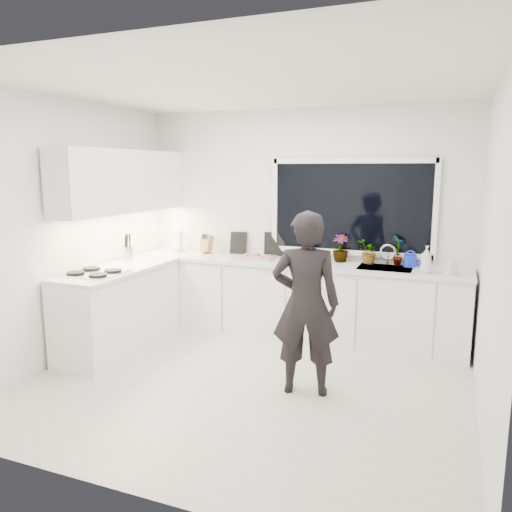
% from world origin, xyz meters
% --- Properties ---
extents(floor, '(4.00, 3.50, 0.02)m').
position_xyz_m(floor, '(0.00, 0.00, -0.01)').
color(floor, beige).
rests_on(floor, ground).
extents(wall_back, '(4.00, 0.02, 2.70)m').
position_xyz_m(wall_back, '(0.00, 1.76, 1.35)').
color(wall_back, white).
rests_on(wall_back, ground).
extents(wall_left, '(0.02, 3.50, 2.70)m').
position_xyz_m(wall_left, '(-2.01, 0.00, 1.35)').
color(wall_left, white).
rests_on(wall_left, ground).
extents(wall_right, '(0.02, 3.50, 2.70)m').
position_xyz_m(wall_right, '(2.01, 0.00, 1.35)').
color(wall_right, white).
rests_on(wall_right, ground).
extents(ceiling, '(4.00, 3.50, 0.02)m').
position_xyz_m(ceiling, '(0.00, 0.00, 2.71)').
color(ceiling, white).
rests_on(ceiling, wall_back).
extents(window, '(1.80, 0.02, 1.00)m').
position_xyz_m(window, '(0.60, 1.73, 1.55)').
color(window, black).
rests_on(window, wall_back).
extents(base_cabinets_back, '(3.92, 0.58, 0.88)m').
position_xyz_m(base_cabinets_back, '(0.00, 1.45, 0.44)').
color(base_cabinets_back, white).
rests_on(base_cabinets_back, floor).
extents(base_cabinets_left, '(0.58, 1.60, 0.88)m').
position_xyz_m(base_cabinets_left, '(-1.67, 0.35, 0.44)').
color(base_cabinets_left, white).
rests_on(base_cabinets_left, floor).
extents(countertop_back, '(3.94, 0.62, 0.04)m').
position_xyz_m(countertop_back, '(0.00, 1.44, 0.90)').
color(countertop_back, silver).
rests_on(countertop_back, base_cabinets_back).
extents(countertop_left, '(0.62, 1.60, 0.04)m').
position_xyz_m(countertop_left, '(-1.67, 0.35, 0.90)').
color(countertop_left, silver).
rests_on(countertop_left, base_cabinets_left).
extents(upper_cabinets, '(0.34, 2.10, 0.70)m').
position_xyz_m(upper_cabinets, '(-1.79, 0.70, 1.85)').
color(upper_cabinets, white).
rests_on(upper_cabinets, wall_left).
extents(sink, '(0.58, 0.42, 0.14)m').
position_xyz_m(sink, '(1.05, 1.45, 0.87)').
color(sink, silver).
rests_on(sink, countertop_back).
extents(faucet, '(0.03, 0.03, 0.22)m').
position_xyz_m(faucet, '(1.05, 1.65, 1.03)').
color(faucet, silver).
rests_on(faucet, countertop_back).
extents(stovetop, '(0.56, 0.48, 0.03)m').
position_xyz_m(stovetop, '(-1.69, -0.00, 0.94)').
color(stovetop, black).
rests_on(stovetop, countertop_left).
extents(person, '(0.67, 0.52, 1.64)m').
position_xyz_m(person, '(0.55, 0.04, 0.82)').
color(person, black).
rests_on(person, floor).
extents(pizza_tray, '(0.44, 0.33, 0.03)m').
position_xyz_m(pizza_tray, '(-0.45, 1.42, 0.94)').
color(pizza_tray, silver).
rests_on(pizza_tray, countertop_back).
extents(pizza, '(0.40, 0.29, 0.01)m').
position_xyz_m(pizza, '(-0.45, 1.42, 0.95)').
color(pizza, red).
rests_on(pizza, pizza_tray).
extents(watering_can, '(0.17, 0.17, 0.13)m').
position_xyz_m(watering_can, '(1.30, 1.61, 0.98)').
color(watering_can, '#162DD4').
rests_on(watering_can, countertop_back).
extents(paper_towel_roll, '(0.12, 0.12, 0.26)m').
position_xyz_m(paper_towel_roll, '(-1.60, 1.55, 1.05)').
color(paper_towel_roll, white).
rests_on(paper_towel_roll, countertop_back).
extents(knife_block, '(0.15, 0.13, 0.22)m').
position_xyz_m(knife_block, '(-1.21, 1.59, 1.03)').
color(knife_block, '#987646').
rests_on(knife_block, countertop_back).
extents(utensil_crock, '(0.15, 0.15, 0.16)m').
position_xyz_m(utensil_crock, '(-1.85, 0.80, 1.00)').
color(utensil_crock, silver).
rests_on(utensil_crock, countertop_left).
extents(picture_frame_large, '(0.22, 0.03, 0.28)m').
position_xyz_m(picture_frame_large, '(-0.81, 1.69, 1.06)').
color(picture_frame_large, black).
rests_on(picture_frame_large, countertop_back).
extents(picture_frame_small, '(0.25, 0.08, 0.30)m').
position_xyz_m(picture_frame_small, '(-0.33, 1.69, 1.07)').
color(picture_frame_small, black).
rests_on(picture_frame_small, countertop_back).
extents(herb_plants, '(1.22, 0.32, 0.34)m').
position_xyz_m(herb_plants, '(0.66, 1.61, 1.08)').
color(herb_plants, '#26662D').
rests_on(herb_plants, countertop_back).
extents(soap_bottles, '(0.39, 0.14, 0.29)m').
position_xyz_m(soap_bottles, '(1.56, 1.30, 1.05)').
color(soap_bottles, '#D8BF66').
rests_on(soap_bottles, countertop_back).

